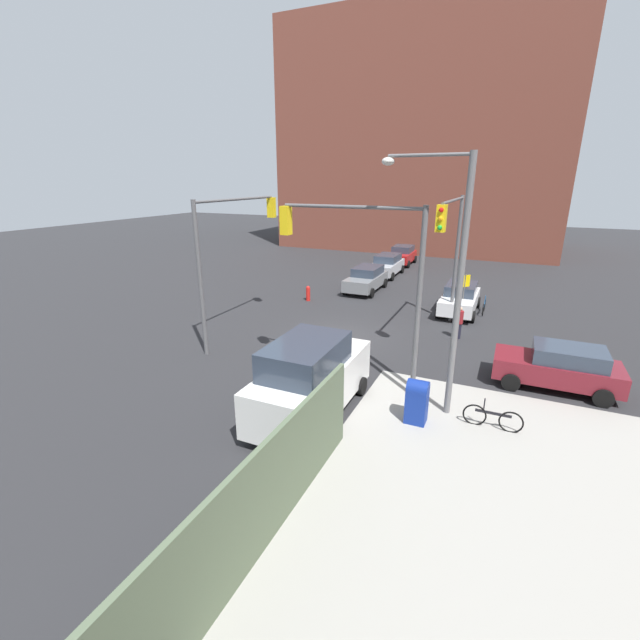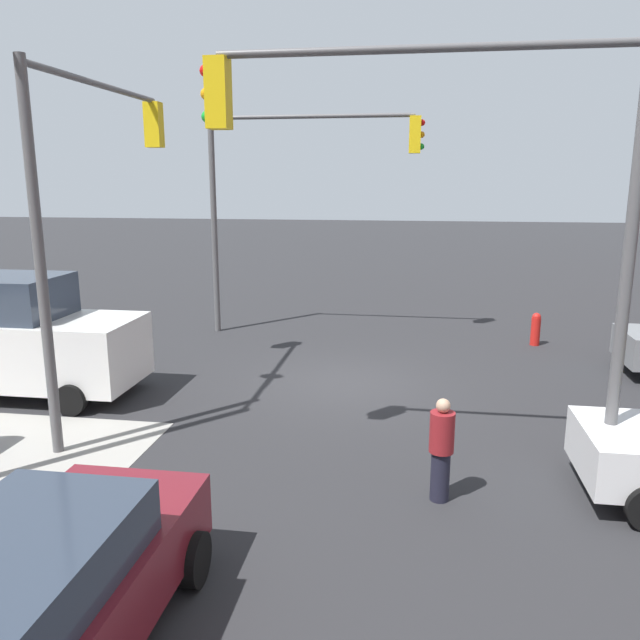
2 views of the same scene
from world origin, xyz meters
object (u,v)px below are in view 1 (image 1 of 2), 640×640
pedestrian_crossing (459,322)px  hatchback_gray (366,279)px  sedan_maroon (559,366)px  bicycle_leaning_on_fence (492,418)px  fire_hydrant (308,293)px  hatchback_silver (387,265)px  coupe_red (402,255)px  van_white_delivery (311,378)px  traffic_signal_se_corner (233,239)px  street_lamp_corner (448,270)px  traffic_signal_ne_corner (362,261)px  mailbox_blue (417,400)px  bicycle_at_crosswalk (484,307)px  sedan_white (460,298)px  traffic_signal_nw_corner (452,239)px

pedestrian_crossing → hatchback_gray: bearing=154.5°
sedan_maroon → bicycle_leaning_on_fence: sedan_maroon is taller
fire_hydrant → hatchback_silver: (-9.08, 2.41, 0.36)m
hatchback_silver → coupe_red: size_ratio=1.16×
fire_hydrant → van_white_delivery: van_white_delivery is taller
traffic_signal_se_corner → hatchback_silver: 16.82m
hatchback_gray → coupe_red: bearing=-179.3°
street_lamp_corner → hatchback_gray: (-14.02, -7.13, -3.86)m
traffic_signal_se_corner → fire_hydrant: size_ratio=6.91×
street_lamp_corner → bicycle_leaning_on_fence: 4.72m
traffic_signal_ne_corner → sedan_maroon: (-2.71, 6.64, -3.77)m
traffic_signal_se_corner → hatchback_silver: bearing=170.5°
street_lamp_corner → coupe_red: size_ratio=2.09×
sedan_maroon → van_white_delivery: size_ratio=0.77×
street_lamp_corner → mailbox_blue: bearing=-22.9°
traffic_signal_ne_corner → van_white_delivery: bearing=-15.0°
hatchback_silver → bicycle_at_crosswalk: size_ratio=2.54×
traffic_signal_se_corner → sedan_white: (-8.43, 9.20, -3.83)m
fire_hydrant → pedestrian_crossing: bearing=72.3°
fire_hydrant → bicycle_at_crosswalk: size_ratio=0.54×
traffic_signal_se_corner → street_lamp_corner: bearing=72.6°
street_lamp_corner → sedan_maroon: bearing=132.4°
sedan_white → coupe_red: bearing=-152.9°
fire_hydrant → mailbox_blue: bearing=39.4°
bicycle_at_crosswalk → mailbox_blue: bearing=-4.4°
bicycle_at_crosswalk → van_white_delivery: bearing=-16.8°
traffic_signal_ne_corner → coupe_red: traffic_signal_ne_corner is taller
mailbox_blue → sedan_white: size_ratio=0.32×
traffic_signal_ne_corner → hatchback_gray: (-13.34, -4.20, -3.77)m
traffic_signal_ne_corner → coupe_red: (-23.60, -4.32, -3.78)m
hatchback_gray → bicycle_at_crosswalk: hatchback_gray is taller
hatchback_gray → bicycle_at_crosswalk: (2.04, 7.70, -0.50)m
traffic_signal_se_corner → bicycle_leaning_on_fence: 12.96m
coupe_red → sedan_white: same height
traffic_signal_nw_corner → mailbox_blue: 9.17m
traffic_signal_nw_corner → traffic_signal_se_corner: bearing=-65.2°
traffic_signal_se_corner → coupe_red: size_ratio=1.70×
fire_hydrant → bicycle_leaning_on_fence: 15.56m
sedan_maroon → van_white_delivery: 9.09m
street_lamp_corner → hatchback_silver: 20.93m
pedestrian_crossing → bicycle_at_crosswalk: (-4.80, 0.80, -0.46)m
traffic_signal_ne_corner → fire_hydrant: size_ratio=6.91×
coupe_red → van_white_delivery: 26.49m
traffic_signal_se_corner → bicycle_leaning_on_fence: size_ratio=3.71×
sedan_maroon → sedan_white: bearing=-151.4°
bicycle_leaning_on_fence → bicycle_at_crosswalk: bearing=-174.5°
traffic_signal_ne_corner → street_lamp_corner: size_ratio=0.81×
fire_hydrant → hatchback_silver: bearing=165.1°
hatchback_silver → van_white_delivery: 21.52m
street_lamp_corner → mailbox_blue: 4.09m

